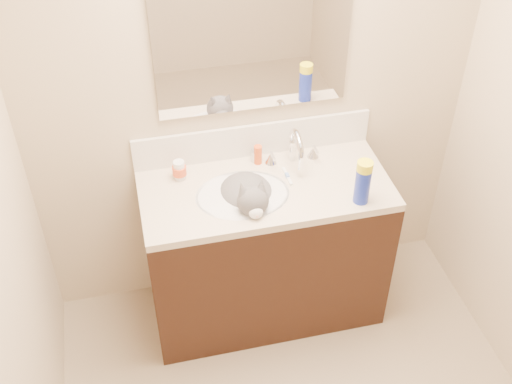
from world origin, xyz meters
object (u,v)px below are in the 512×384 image
amber_bottle (258,155)px  spray_can (363,185)px  pill_bottle (179,170)px  silver_jar (256,156)px  vanity_cabinet (265,253)px  faucet (295,151)px  basin (243,206)px  cat (248,199)px

amber_bottle → spray_can: spray_can is taller
pill_bottle → silver_jar: (0.39, 0.05, -0.02)m
vanity_cabinet → faucet: (0.18, 0.14, 0.54)m
basin → amber_bottle: amber_bottle is taller
silver_jar → amber_bottle: amber_bottle is taller
vanity_cabinet → cat: size_ratio=3.06×
spray_can → silver_jar: bearing=134.3°
silver_jar → amber_bottle: size_ratio=0.59×
vanity_cabinet → faucet: faucet is taller
basin → vanity_cabinet: bearing=14.0°
basin → silver_jar: (0.12, 0.24, 0.10)m
basin → faucet: (0.30, 0.17, 0.16)m
amber_bottle → cat: bearing=-114.7°
basin → pill_bottle: size_ratio=4.54×
pill_bottle → vanity_cabinet: bearing=-22.3°
basin → amber_bottle: 0.28m
faucet → amber_bottle: (-0.17, 0.05, -0.04)m
vanity_cabinet → silver_jar: size_ratio=20.12×
vanity_cabinet → spray_can: size_ratio=6.14×
basin → silver_jar: silver_jar is taller
silver_jar → amber_bottle: (0.00, -0.02, 0.02)m
vanity_cabinet → basin: 0.40m
basin → cat: (0.03, 0.00, 0.04)m
cat → amber_bottle: bearing=65.2°
vanity_cabinet → silver_jar: silver_jar is taller
basin → silver_jar: bearing=62.9°
pill_bottle → silver_jar: 0.40m
cat → basin: bearing=-178.4°
vanity_cabinet → pill_bottle: size_ratio=12.10×
vanity_cabinet → pill_bottle: (-0.39, 0.16, 0.50)m
cat → spray_can: size_ratio=2.01×
vanity_cabinet → faucet: bearing=37.3°
amber_bottle → spray_can: bearing=-44.7°
faucet → silver_jar: faucet is taller
basin → amber_bottle: bearing=60.3°
faucet → silver_jar: (-0.18, 0.07, -0.06)m
basin → spray_can: spray_can is taller
vanity_cabinet → spray_can: bearing=-26.3°
amber_bottle → spray_can: (0.40, -0.39, 0.05)m
pill_bottle → amber_bottle: bearing=4.7°
silver_jar → pill_bottle: bearing=-172.6°
cat → spray_can: bearing=-19.0°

